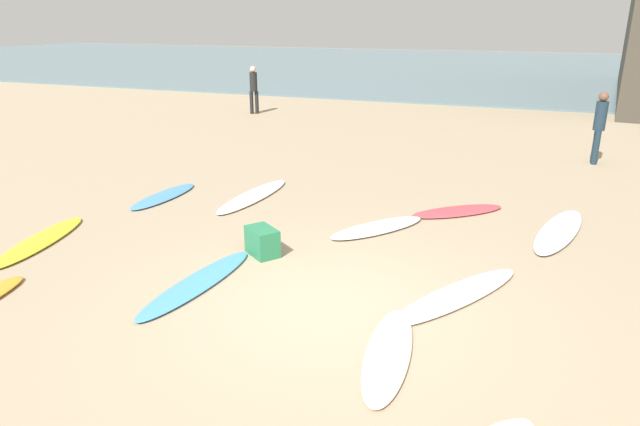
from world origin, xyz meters
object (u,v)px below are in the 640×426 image
(surfboard_3, at_px, (388,353))
(beachgoer_mid, at_px, (254,87))
(surfboard_9, at_px, (457,295))
(surfboard_10, at_px, (164,196))
(surfboard_1, at_px, (253,196))
(beach_cooler, at_px, (262,242))
(surfboard_0, at_px, (559,231))
(surfboard_7, at_px, (41,241))
(beachgoer_near, at_px, (599,124))
(surfboard_6, at_px, (457,211))
(surfboard_2, at_px, (198,283))
(surfboard_8, at_px, (377,228))

(surfboard_3, xyz_separation_m, beachgoer_mid, (-8.94, 14.10, 0.96))
(surfboard_9, bearing_deg, surfboard_10, 9.78)
(surfboard_9, bearing_deg, surfboard_1, -3.17)
(surfboard_10, bearing_deg, beach_cooler, 151.45)
(surfboard_0, bearing_deg, surfboard_1, 13.57)
(surfboard_9, bearing_deg, surfboard_7, 34.11)
(beachgoer_mid, bearing_deg, beachgoer_near, 127.46)
(beachgoer_mid, relative_size, beach_cooler, 3.21)
(surfboard_9, relative_size, beach_cooler, 4.53)
(surfboard_3, xyz_separation_m, surfboard_6, (0.02, 5.11, -0.00))
(beach_cooler, bearing_deg, surfboard_2, -105.87)
(surfboard_7, bearing_deg, surfboard_9, 172.16)
(surfboard_1, bearing_deg, surfboard_9, -29.70)
(surfboard_3, relative_size, surfboard_10, 1.02)
(surfboard_1, bearing_deg, surfboard_3, -45.41)
(surfboard_7, distance_m, beachgoer_mid, 13.32)
(surfboard_9, relative_size, beachgoer_mid, 1.41)
(beach_cooler, bearing_deg, beachgoer_mid, 117.90)
(surfboard_2, height_order, surfboard_8, surfboard_8)
(surfboard_0, xyz_separation_m, surfboard_1, (-5.82, -0.09, -0.01))
(surfboard_8, xyz_separation_m, surfboard_10, (-4.58, 0.21, -0.01))
(surfboard_1, height_order, beachgoer_mid, beachgoer_mid)
(surfboard_1, height_order, beach_cooler, beach_cooler)
(surfboard_1, xyz_separation_m, beachgoer_near, (6.70, 5.66, 0.96))
(beachgoer_near, bearing_deg, surfboard_6, 150.06)
(beach_cooler, bearing_deg, surfboard_7, -166.39)
(surfboard_1, height_order, surfboard_7, surfboard_7)
(beach_cooler, bearing_deg, surfboard_9, -6.71)
(surfboard_3, bearing_deg, surfboard_6, 83.01)
(surfboard_2, height_order, surfboard_10, surfboard_10)
(surfboard_9, distance_m, beachgoer_mid, 15.67)
(surfboard_10, distance_m, beachgoer_near, 10.56)
(surfboard_2, relative_size, surfboard_3, 1.21)
(surfboard_3, bearing_deg, surfboard_10, 139.02)
(surfboard_6, relative_size, surfboard_8, 0.98)
(surfboard_1, relative_size, beachgoer_near, 1.45)
(surfboard_7, xyz_separation_m, beachgoer_mid, (-2.79, 12.99, 0.95))
(surfboard_6, distance_m, beachgoer_near, 5.84)
(surfboard_0, bearing_deg, surfboard_6, -1.62)
(surfboard_3, bearing_deg, beachgoer_mid, 115.56)
(surfboard_3, bearing_deg, surfboard_9, 66.05)
(surfboard_7, bearing_deg, surfboard_8, -165.10)
(surfboard_6, bearing_deg, beachgoer_mid, 4.75)
(surfboard_3, bearing_deg, beach_cooler, 134.92)
(surfboard_6, xyz_separation_m, surfboard_7, (-6.16, -3.99, 0.01))
(surfboard_6, height_order, beach_cooler, beach_cooler)
(surfboard_1, bearing_deg, surfboard_10, -155.41)
(surfboard_10, bearing_deg, surfboard_8, 179.47)
(surfboard_7, xyz_separation_m, surfboard_10, (0.41, 2.77, -0.00))
(beachgoer_near, height_order, beach_cooler, beachgoer_near)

